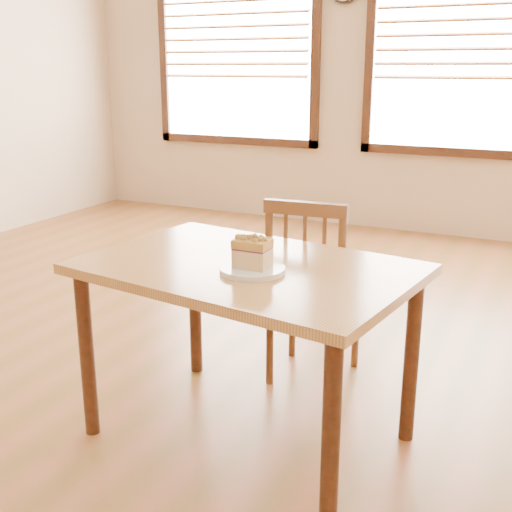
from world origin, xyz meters
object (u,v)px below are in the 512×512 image
Objects in this scene: cafe_chair_main at (313,289)px; cafe_table_main at (248,287)px; cake_slice at (252,251)px; plate at (252,270)px.

cafe_table_main is at bearing 81.16° from cafe_chair_main.
cake_slice is at bearing -45.83° from cafe_table_main.
cafe_chair_main reaches higher than cake_slice.
cafe_table_main is at bearing 126.93° from plate.
cafe_table_main is 5.57× the size of plate.
cafe_chair_main is (0.05, 0.59, -0.19)m from cafe_table_main.
cafe_table_main is 0.63m from cafe_chair_main.
cafe_chair_main is 0.77m from cake_slice.
cake_slice is (0.01, -0.68, 0.36)m from cafe_chair_main.
cafe_table_main is at bearing 125.10° from cake_slice.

